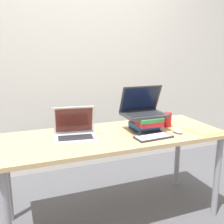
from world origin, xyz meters
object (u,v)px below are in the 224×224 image
book_stack (145,123)px  mouse (178,131)px  laptop_on_books (143,109)px  wireless_keyboard (153,137)px  laptop_left (75,132)px  soda_can (168,120)px  notepad (204,130)px

book_stack → mouse: (0.21, -0.16, -0.05)m
laptop_on_books → wireless_keyboard: 0.28m
laptop_left → laptop_on_books: size_ratio=0.97×
soda_can → notepad: bearing=-45.6°
book_stack → laptop_on_books: laptop_on_books is taller
book_stack → wireless_keyboard: 0.21m
laptop_left → mouse: 0.81m
wireless_keyboard → mouse: (0.24, 0.04, 0.01)m
mouse → soda_can: size_ratio=0.86×
mouse → laptop_left: bearing=167.6°
wireless_keyboard → book_stack: bearing=81.7°
wireless_keyboard → notepad: 0.47m
laptop_on_books → book_stack: bearing=-81.4°
book_stack → laptop_on_books: size_ratio=0.83×
laptop_left → mouse: bearing=-12.4°
wireless_keyboard → soda_can: size_ratio=2.42×
soda_can → laptop_left: bearing=-179.5°
laptop_on_books → mouse: size_ratio=3.30×
laptop_left → soda_can: (0.81, 0.01, 0.01)m
laptop_on_books → soda_can: size_ratio=2.85×
mouse → notepad: bearing=-7.9°
book_stack → notepad: book_stack is taller
notepad → soda_can: bearing=134.4°
mouse → soda_can: soda_can is taller
laptop_left → notepad: 1.04m
wireless_keyboard → soda_can: (0.26, 0.22, 0.05)m
book_stack → wireless_keyboard: book_stack is taller
notepad → mouse: bearing=172.1°
mouse → wireless_keyboard: bearing=-170.9°
laptop_on_books → mouse: laptop_on_books is taller
book_stack → laptop_left: bearing=178.3°
laptop_left → laptop_on_books: bearing=1.1°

